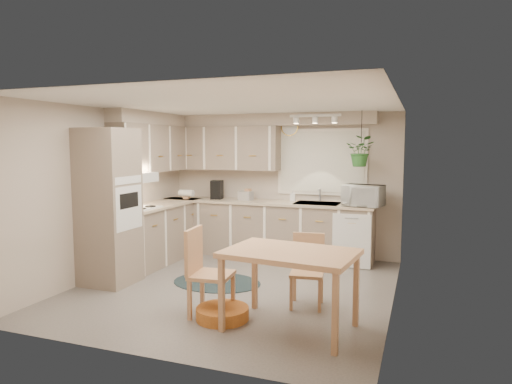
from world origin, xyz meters
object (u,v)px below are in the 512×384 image
dining_table (290,290)px  microwave (363,193)px  chair_left (212,272)px  chair_back (307,271)px  braided_rug (217,282)px  pet_bed (222,313)px

dining_table → microwave: (0.38, 2.75, 0.73)m
chair_left → microwave: 3.06m
dining_table → chair_left: size_ratio=1.33×
chair_left → chair_back: chair_left is taller
chair_left → chair_back: (0.92, 0.64, -0.07)m
dining_table → braided_rug: (-1.37, 1.18, -0.40)m
braided_rug → pet_bed: pet_bed is taller
chair_back → chair_left: bearing=26.8°
braided_rug → chair_back: bearing=-19.3°
dining_table → chair_back: 0.70m
dining_table → chair_back: (0.01, 0.69, 0.01)m
braided_rug → pet_bed: size_ratio=2.15×
chair_left → pet_bed: 0.45m
pet_bed → chair_back: bearing=42.7°
braided_rug → microwave: 2.62m
microwave → dining_table: bearing=-87.2°
chair_back → braided_rug: (-1.38, 0.48, -0.41)m
microwave → braided_rug: bearing=-127.4°
chair_back → microwave: bearing=-108.4°
microwave → chair_back: bearing=-89.6°
pet_bed → dining_table: bearing=0.5°
dining_table → braided_rug: dining_table is taller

